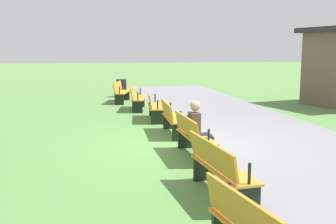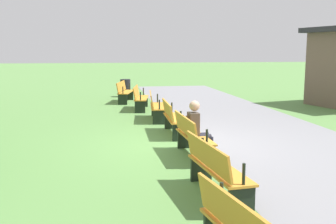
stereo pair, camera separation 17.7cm
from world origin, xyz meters
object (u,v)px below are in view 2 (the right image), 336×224
at_px(bench_2, 156,106).
at_px(person_seated, 198,127).
at_px(bench_3, 173,117).
at_px(bench_1, 140,97).
at_px(bench_4, 192,136).
at_px(bench_5, 215,168).
at_px(trash_bin, 125,88).
at_px(bench_0, 124,91).

xyz_separation_m(bench_2, person_seated, (4.52, 0.29, 0.16)).
height_order(bench_2, bench_3, same).
height_order(bench_1, person_seated, person_seated).
bearing_deg(bench_2, bench_3, 9.60).
height_order(bench_4, bench_5, same).
relative_size(bench_4, trash_bin, 2.04).
bearing_deg(bench_3, bench_0, -170.42).
distance_m(bench_0, bench_2, 4.58).
bearing_deg(bench_4, bench_1, -178.09).
bearing_deg(bench_1, bench_5, 11.53).
height_order(bench_0, trash_bin, bench_0).
height_order(bench_0, bench_5, same).
xyz_separation_m(bench_0, bench_5, (11.38, 0.76, 0.00)).
xyz_separation_m(bench_2, bench_4, (4.58, 0.15, 0.00)).
xyz_separation_m(bench_0, bench_3, (6.80, 0.91, 0.00)).
xyz_separation_m(bench_1, trash_bin, (-4.25, -0.30, -0.05)).
bearing_deg(trash_bin, bench_5, 2.58).
bearing_deg(trash_bin, bench_4, 3.89).
bearing_deg(bench_5, bench_4, 170.40).
bearing_deg(bench_3, bench_4, 1.92).
bearing_deg(bench_0, person_seated, 20.12).
relative_size(bench_0, bench_1, 1.00).
height_order(bench_1, bench_2, same).
bearing_deg(person_seated, bench_3, -178.33).
relative_size(bench_1, trash_bin, 2.09).
distance_m(person_seated, trash_bin, 11.08).
height_order(bench_0, bench_3, same).
bearing_deg(trash_bin, bench_3, 4.90).
height_order(bench_2, person_seated, person_seated).
relative_size(bench_1, bench_3, 1.02).
height_order(person_seated, trash_bin, person_seated).
distance_m(bench_2, bench_5, 6.86).
xyz_separation_m(bench_4, bench_5, (2.29, -0.15, 0.00)).
bearing_deg(bench_0, bench_2, 23.03).
xyz_separation_m(bench_2, bench_5, (6.86, -0.00, 0.00)).
relative_size(bench_1, bench_5, 1.01).
height_order(bench_2, bench_5, same).
bearing_deg(bench_0, trash_bin, -171.08).
bearing_deg(bench_1, bench_4, 13.44).
distance_m(bench_0, person_seated, 9.10).
distance_m(bench_0, bench_1, 2.29).
xyz_separation_m(bench_0, bench_2, (4.52, 0.76, 0.00)).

